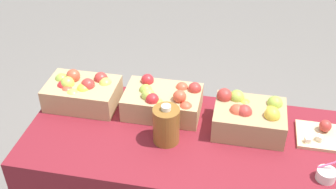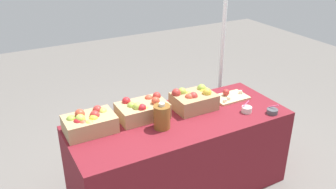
{
  "view_description": "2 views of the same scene",
  "coord_description": "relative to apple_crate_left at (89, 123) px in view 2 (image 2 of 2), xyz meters",
  "views": [
    {
      "loc": [
        0.13,
        -1.65,
        2.2
      ],
      "look_at": [
        -0.19,
        -0.04,
        1.02
      ],
      "focal_mm": 45.04,
      "sensor_mm": 36.0,
      "label": 1
    },
    {
      "loc": [
        -1.35,
        -2.28,
        2.22
      ],
      "look_at": [
        -0.08,
        0.08,
        0.96
      ],
      "focal_mm": 38.16,
      "sensor_mm": 36.0,
      "label": 2
    }
  ],
  "objects": [
    {
      "name": "sample_bowl_near",
      "position": [
        1.31,
        -0.34,
        -0.06
      ],
      "size": [
        0.09,
        0.09,
        0.1
      ],
      "color": "silver",
      "rests_on": "table"
    },
    {
      "name": "apple_crate_middle",
      "position": [
        0.47,
        0.01,
        -0.0
      ],
      "size": [
        0.42,
        0.27,
        0.19
      ],
      "color": "tan",
      "rests_on": "table"
    },
    {
      "name": "apple_crate_right",
      "position": [
        0.95,
        -0.04,
        0.0
      ],
      "size": [
        0.37,
        0.28,
        0.19
      ],
      "color": "tan",
      "rests_on": "table"
    },
    {
      "name": "cutting_board_back",
      "position": [
        1.35,
        -0.04,
        -0.07
      ],
      "size": [
        0.33,
        0.22,
        0.08
      ],
      "color": "#D1B284",
      "rests_on": "table"
    },
    {
      "name": "ground_plane",
      "position": [
        0.73,
        -0.17,
        -0.82
      ],
      "size": [
        10.0,
        10.0,
        0.0
      ],
      "primitive_type": "plane",
      "color": "slate"
    },
    {
      "name": "apple_crate_left",
      "position": [
        0.0,
        0.0,
        0.0
      ],
      "size": [
        0.4,
        0.27,
        0.2
      ],
      "color": "tan",
      "rests_on": "table"
    },
    {
      "name": "sample_bowl_mid",
      "position": [
        1.49,
        -0.46,
        -0.06
      ],
      "size": [
        0.1,
        0.1,
        0.09
      ],
      "color": "#4C4C51",
      "rests_on": "table"
    },
    {
      "name": "cider_jug",
      "position": [
        0.53,
        -0.22,
        0.02
      ],
      "size": [
        0.14,
        0.14,
        0.22
      ],
      "color": "brown",
      "rests_on": "table"
    },
    {
      "name": "table",
      "position": [
        0.73,
        -0.17,
        -0.45
      ],
      "size": [
        1.9,
        0.76,
        0.74
      ],
      "primitive_type": "cube",
      "color": "maroon",
      "rests_on": "ground_plane"
    },
    {
      "name": "tent_pole",
      "position": [
        1.62,
        0.47,
        0.17
      ],
      "size": [
        0.04,
        0.04,
        1.99
      ],
      "primitive_type": "cylinder",
      "color": "white",
      "rests_on": "ground_plane"
    }
  ]
}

